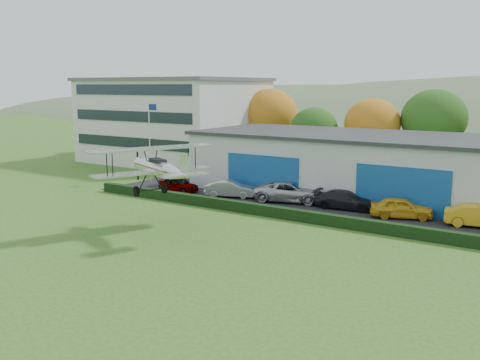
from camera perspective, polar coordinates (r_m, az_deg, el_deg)
The scene contains 14 objects.
ground at distance 25.63m, azimuth -10.30°, elevation -11.84°, with size 300.00×300.00×0.00m, color #335E1D.
apron at distance 41.46m, azimuth 13.52°, elevation -3.47°, with size 48.00×9.00×0.05m, color black.
hedge at distance 37.02m, azimuth 10.95°, elevation -4.38°, with size 46.00×0.60×0.80m, color black.
hangar at distance 46.94m, azimuth 18.92°, elevation 1.09°, with size 40.60×12.60×5.30m.
office_block at distance 68.70m, azimuth -7.00°, elevation 6.33°, with size 20.60×15.60×10.40m.
flagpole at distance 53.67m, azimuth -9.47°, elevation 4.82°, with size 1.05×0.10×8.00m.
tree_belt at distance 59.86m, azimuth 18.39°, elevation 5.76°, with size 75.70×13.22×10.12m.
car_0 at distance 48.75m, azimuth -6.53°, elevation -0.44°, with size 1.58×3.92×1.33m, color gray.
car_1 at distance 46.01m, azimuth -1.01°, elevation -0.93°, with size 1.52×4.35×1.43m, color silver.
car_2 at distance 44.36m, azimuth 5.36°, elevation -1.25°, with size 2.73×5.92×1.64m, color silver.
car_3 at distance 42.43m, azimuth 11.11°, elevation -2.07°, with size 1.97×4.85×1.41m, color black.
car_4 at distance 40.44m, azimuth 16.68°, elevation -2.83°, with size 1.76×4.38×1.49m, color gold.
car_5 at distance 39.71m, azimuth 24.02°, elevation -3.52°, with size 1.57×4.51×1.49m, color gold.
biplane at distance 34.84m, azimuth -8.62°, elevation 1.40°, with size 7.57×8.40×3.20m.
Camera 1 is at (16.73, -16.97, 9.44)m, focal length 40.38 mm.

